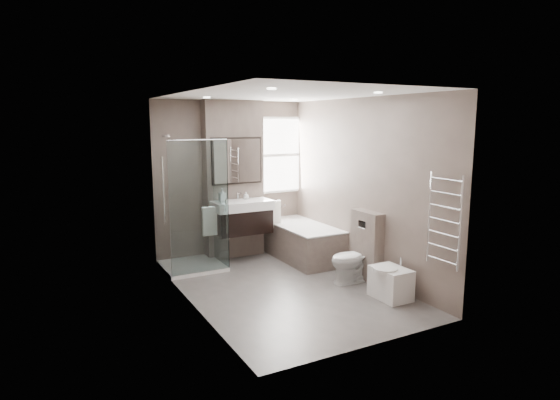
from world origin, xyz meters
TOP-DOWN VIEW (x-y plane):
  - room at (0.00, 0.00)m, footprint 2.70×3.90m
  - vanity_pier at (0.00, 1.77)m, footprint 1.00×0.25m
  - vanity at (0.00, 1.43)m, footprint 0.95×0.47m
  - mirror_cabinet at (0.00, 1.61)m, footprint 0.86×0.08m
  - towel_left at (-0.56, 1.40)m, footprint 0.24×0.06m
  - towel_right at (0.56, 1.40)m, footprint 0.24×0.06m
  - shower_enclosure at (-0.75, 1.35)m, footprint 0.90×0.90m
  - bathtub at (0.92, 1.10)m, footprint 0.75×1.60m
  - window at (0.90, 1.88)m, footprint 0.98×0.06m
  - toilet at (0.97, -0.25)m, footprint 0.68×0.39m
  - cistern_box at (1.21, -0.25)m, footprint 0.19×0.55m
  - bidet at (1.01, -0.99)m, footprint 0.43×0.50m
  - towel_radiator at (1.25, -1.60)m, footprint 0.03×0.49m
  - soap_bottle_a at (-0.32, 1.45)m, footprint 0.10×0.10m
  - soap_bottle_b at (0.12, 1.54)m, footprint 0.09×0.09m

SIDE VIEW (x-z plane):
  - bidet at x=1.01m, z-range -0.05..0.48m
  - bathtub at x=0.92m, z-range 0.03..0.60m
  - toilet at x=0.97m, z-range 0.00..0.69m
  - shower_enclosure at x=-0.75m, z-range -0.51..1.49m
  - cistern_box at x=1.21m, z-range 0.00..1.00m
  - towel_left at x=-0.56m, z-range 0.50..0.94m
  - towel_right at x=0.56m, z-range 0.50..0.94m
  - vanity at x=0.00m, z-range 0.41..1.07m
  - soap_bottle_b at x=0.12m, z-range 1.00..1.12m
  - soap_bottle_a at x=-0.32m, z-range 1.00..1.22m
  - towel_radiator at x=1.25m, z-range 0.57..1.67m
  - room at x=0.00m, z-range -0.05..2.65m
  - vanity_pier at x=0.00m, z-range 0.00..2.60m
  - mirror_cabinet at x=0.00m, z-range 1.25..2.01m
  - window at x=0.90m, z-range 1.01..2.34m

